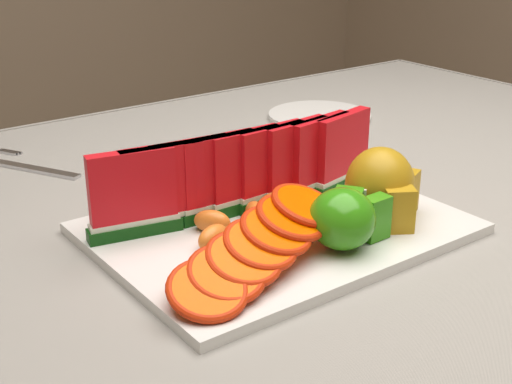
{
  "coord_description": "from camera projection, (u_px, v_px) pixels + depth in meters",
  "views": [
    {
      "loc": [
        -0.54,
        -0.66,
        1.11
      ],
      "look_at": [
        -0.1,
        -0.06,
        0.81
      ],
      "focal_mm": 50.0,
      "sensor_mm": 36.0,
      "label": 1
    }
  ],
  "objects": [
    {
      "name": "platter",
      "position": [
        277.0,
        228.0,
        0.82
      ],
      "size": [
        0.4,
        0.3,
        0.01
      ],
      "color": "silver",
      "rests_on": "tablecloth"
    },
    {
      "name": "tangerine_segments",
      "position": [
        256.0,
        215.0,
        0.81
      ],
      "size": [
        0.19,
        0.08,
        0.03
      ],
      "color": "orange",
      "rests_on": "platter"
    },
    {
      "name": "table",
      "position": [
        286.0,
        268.0,
        0.96
      ],
      "size": [
        1.4,
        0.9,
        0.75
      ],
      "color": "#462518",
      "rests_on": "ground"
    },
    {
      "name": "side_plate",
      "position": [
        320.0,
        116.0,
        1.25
      ],
      "size": [
        0.21,
        0.21,
        0.01
      ],
      "color": "silver",
      "rests_on": "tablecloth"
    },
    {
      "name": "pear_cluster",
      "position": [
        382.0,
        187.0,
        0.82
      ],
      "size": [
        0.1,
        0.11,
        0.09
      ],
      "color": "#99580A",
      "rests_on": "platter"
    },
    {
      "name": "watermelon_row",
      "position": [
        246.0,
        173.0,
        0.84
      ],
      "size": [
        0.39,
        0.07,
        0.1
      ],
      "color": "#113F0D",
      "rests_on": "platter"
    },
    {
      "name": "apple_cluster",
      "position": [
        346.0,
        218.0,
        0.75
      ],
      "size": [
        0.11,
        0.1,
        0.07
      ],
      "color": "#2A8B17",
      "rests_on": "platter"
    },
    {
      "name": "fork",
      "position": [
        27.0,
        167.0,
        1.02
      ],
      "size": [
        0.09,
        0.19,
        0.0
      ],
      "color": "silver",
      "rests_on": "tablecloth"
    },
    {
      "name": "orange_fan_back",
      "position": [
        191.0,
        187.0,
        0.87
      ],
      "size": [
        0.24,
        0.11,
        0.04
      ],
      "color": "#C84804",
      "rests_on": "platter"
    },
    {
      "name": "orange_fan_front",
      "position": [
        260.0,
        244.0,
        0.7
      ],
      "size": [
        0.25,
        0.14,
        0.06
      ],
      "color": "#C84804",
      "rests_on": "platter"
    },
    {
      "name": "tablecloth",
      "position": [
        287.0,
        226.0,
        0.94
      ],
      "size": [
        1.53,
        1.03,
        0.2
      ],
      "color": "gray",
      "rests_on": "table"
    }
  ]
}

